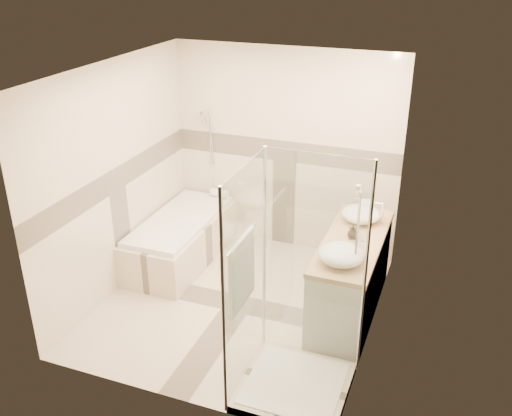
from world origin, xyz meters
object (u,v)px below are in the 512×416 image
(vanity, at_px, (351,276))
(amenity_bottle_b, at_px, (353,233))
(vessel_sink_far, at_px, (341,254))
(shower_enclosure, at_px, (286,335))
(amenity_bottle_a, at_px, (353,231))
(bathtub, at_px, (181,237))
(vessel_sink_near, at_px, (361,214))

(vanity, relative_size, amenity_bottle_b, 12.41)
(vanity, height_order, vessel_sink_far, vessel_sink_far)
(vanity, bearing_deg, shower_enclosure, -102.97)
(vessel_sink_far, xyz_separation_m, amenity_bottle_a, (0.00, 0.52, -0.01))
(bathtub, xyz_separation_m, vessel_sink_near, (2.13, 0.09, 0.63))
(vanity, relative_size, vessel_sink_near, 3.93)
(bathtub, bearing_deg, vanity, -9.25)
(shower_enclosure, relative_size, vessel_sink_near, 4.95)
(shower_enclosure, xyz_separation_m, vessel_sink_near, (0.27, 1.71, 0.43))
(amenity_bottle_b, bearing_deg, shower_enclosure, -101.95)
(amenity_bottle_a, bearing_deg, vanity, -48.48)
(vessel_sink_far, bearing_deg, vessel_sink_near, 90.00)
(amenity_bottle_b, bearing_deg, bathtub, 171.14)
(vanity, bearing_deg, amenity_bottle_a, 131.52)
(vessel_sink_near, bearing_deg, amenity_bottle_b, -90.00)
(vessel_sink_far, bearing_deg, amenity_bottle_b, 90.00)
(bathtub, height_order, amenity_bottle_b, amenity_bottle_b)
(vessel_sink_far, bearing_deg, amenity_bottle_a, 90.00)
(shower_enclosure, relative_size, amenity_bottle_b, 15.63)
(vessel_sink_near, height_order, amenity_bottle_a, vessel_sink_near)
(amenity_bottle_a, bearing_deg, vessel_sink_far, -90.00)
(shower_enclosure, bearing_deg, vanity, 77.03)
(vanity, xyz_separation_m, amenity_bottle_b, (-0.02, 0.02, 0.49))
(shower_enclosure, xyz_separation_m, amenity_bottle_a, (0.27, 1.29, 0.42))
(vessel_sink_near, height_order, amenity_bottle_b, vessel_sink_near)
(vessel_sink_near, relative_size, amenity_bottle_a, 2.70)
(vanity, height_order, shower_enclosure, shower_enclosure)
(bathtub, bearing_deg, amenity_bottle_b, -8.86)
(vessel_sink_far, bearing_deg, vanity, 87.68)
(shower_enclosure, relative_size, amenity_bottle_a, 13.38)
(vessel_sink_near, bearing_deg, vessel_sink_far, -90.00)
(amenity_bottle_b, bearing_deg, vanity, -42.16)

